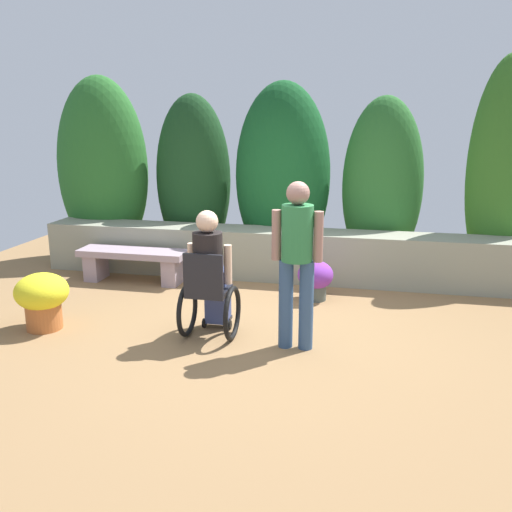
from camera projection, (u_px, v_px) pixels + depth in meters
ground_plane at (261, 331)px, 5.95m from camera, size 10.02×10.02×0.00m
stone_retaining_wall at (291, 255)px, 7.78m from camera, size 7.14×0.59×0.68m
hedge_backdrop at (254, 175)px, 8.30m from camera, size 7.06×1.07×3.01m
stone_bench at (133, 261)px, 7.66m from camera, size 1.49×0.44×0.45m
person_in_wheelchair at (210, 279)px, 5.67m from camera, size 0.53×0.66×1.33m
person_standing_companion at (297, 254)px, 5.31m from camera, size 0.49×0.30×1.64m
flower_pot_purple_near at (42, 297)px, 5.94m from camera, size 0.56×0.56×0.61m
flower_pot_terracotta_by_wall at (315, 278)px, 6.90m from camera, size 0.44×0.44×0.50m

